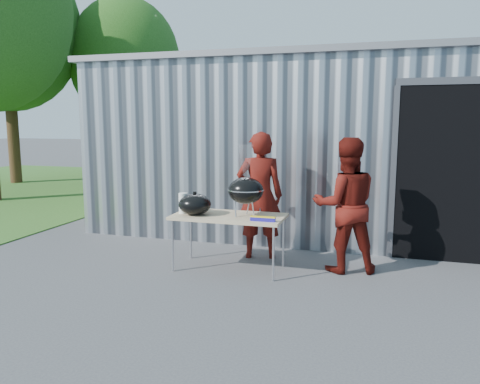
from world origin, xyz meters
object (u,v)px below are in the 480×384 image
(folding_table, at_px, (229,218))
(person_cook, at_px, (260,196))
(kettle_grill, at_px, (246,185))
(person_bystander, at_px, (346,205))

(folding_table, bearing_deg, person_cook, 68.62)
(kettle_grill, relative_size, person_bystander, 0.53)
(folding_table, xyz_separation_m, person_cook, (0.26, 0.66, 0.22))
(person_cook, relative_size, person_bystander, 1.03)
(folding_table, relative_size, person_cook, 0.81)
(folding_table, bearing_deg, kettle_grill, -1.43)
(folding_table, relative_size, person_bystander, 0.84)
(person_cook, bearing_deg, folding_table, 54.94)
(person_cook, bearing_deg, kettle_grill, 74.56)
(person_bystander, bearing_deg, person_cook, -29.49)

